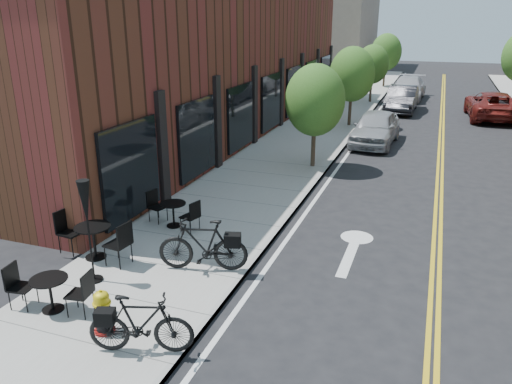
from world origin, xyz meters
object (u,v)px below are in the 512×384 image
at_px(bistro_set_c, 173,211).
at_px(parked_car_a, 375,128).
at_px(bistro_set_b, 50,290).
at_px(parked_car_b, 402,99).
at_px(patio_umbrella, 86,210).
at_px(fire_hydrant, 103,312).
at_px(bicycle_right, 141,324).
at_px(parked_car_far, 492,105).
at_px(bistro_set_a, 94,237).
at_px(parked_car_c, 408,88).
at_px(bicycle_left, 203,245).

bearing_deg(bistro_set_c, parked_car_a, 87.09).
relative_size(bistro_set_b, parked_car_b, 0.36).
bearing_deg(bistro_set_c, patio_umbrella, -77.91).
height_order(fire_hydrant, parked_car_a, parked_car_a).
distance_m(patio_umbrella, parked_car_b, 24.07).
relative_size(fire_hydrant, bicycle_right, 0.48).
bearing_deg(parked_car_b, parked_car_far, -4.73).
relative_size(bistro_set_a, patio_umbrella, 0.87).
xyz_separation_m(fire_hydrant, bistro_set_c, (-1.15, 4.69, 0.03)).
distance_m(bistro_set_b, bistro_set_c, 4.44).
xyz_separation_m(fire_hydrant, parked_car_c, (3.22, 30.16, 0.24)).
bearing_deg(parked_car_a, parked_car_b, 89.98).
bearing_deg(fire_hydrant, bicycle_right, -36.47).
height_order(parked_car_a, parked_car_far, parked_car_far).
distance_m(bicycle_left, bistro_set_c, 2.67).
bearing_deg(parked_car_far, bistro_set_a, 61.95).
bearing_deg(bistro_set_c, bicycle_right, -51.37).
bearing_deg(bicycle_right, parked_car_a, -23.81).
height_order(fire_hydrant, bicycle_left, bicycle_left).
bearing_deg(bistro_set_c, fire_hydrant, -60.69).
bearing_deg(parked_car_c, parked_car_far, -45.58).
bearing_deg(fire_hydrant, parked_car_far, 50.04).
height_order(fire_hydrant, bistro_set_b, bistro_set_b).
relative_size(fire_hydrant, parked_car_a, 0.19).
xyz_separation_m(bicycle_left, parked_car_c, (2.54, 27.42, 0.04)).
bearing_deg(parked_car_far, patio_umbrella, 64.16).
relative_size(bicycle_right, parked_car_a, 0.40).
height_order(patio_umbrella, parked_car_far, patio_umbrella).
xyz_separation_m(patio_umbrella, parked_car_b, (4.56, 23.61, -0.99)).
relative_size(bicycle_left, bistro_set_c, 1.22).
distance_m(bistro_set_b, patio_umbrella, 1.71).
height_order(bicycle_left, parked_car_c, parked_car_c).
height_order(bicycle_right, patio_umbrella, patio_umbrella).
bearing_deg(parked_car_c, patio_umbrella, -96.08).
height_order(bistro_set_b, parked_car_far, parked_car_far).
bearing_deg(parked_car_b, bicycle_left, -94.90).
distance_m(patio_umbrella, parked_car_a, 15.43).
xyz_separation_m(bistro_set_a, parked_car_b, (5.20, 22.70, 0.12)).
bearing_deg(bistro_set_a, parked_car_c, 86.24).
bearing_deg(parked_car_b, bistro_set_c, -100.48).
relative_size(patio_umbrella, parked_car_c, 0.43).
relative_size(fire_hydrant, parked_car_c, 0.16).
bearing_deg(parked_car_b, parked_car_c, 91.59).
height_order(patio_umbrella, parked_car_b, patio_umbrella).
relative_size(bicycle_left, bistro_set_a, 1.02).
distance_m(bicycle_right, bistro_set_b, 2.39).
relative_size(bicycle_right, bistro_set_a, 0.91).
relative_size(bicycle_left, patio_umbrella, 0.88).
relative_size(bistro_set_b, parked_car_c, 0.32).
xyz_separation_m(bistro_set_a, bistro_set_c, (0.83, 2.29, -0.09)).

